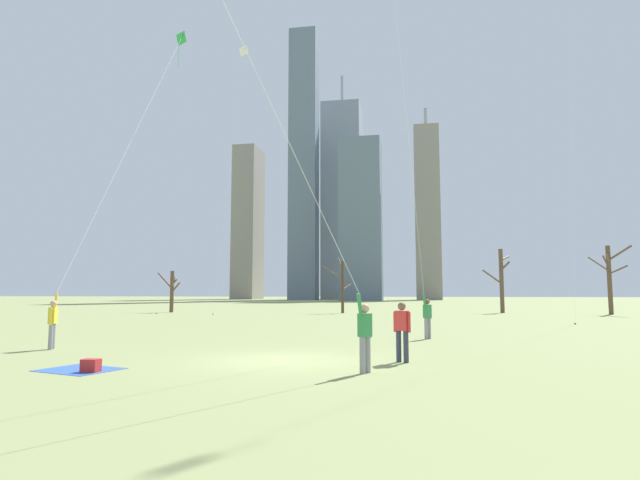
{
  "coord_description": "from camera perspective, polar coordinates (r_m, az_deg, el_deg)",
  "views": [
    {
      "loc": [
        3.58,
        -14.2,
        1.89
      ],
      "look_at": [
        0.0,
        6.0,
        3.97
      ],
      "focal_mm": 29.0,
      "sensor_mm": 36.0,
      "label": 1
    }
  ],
  "objects": [
    {
      "name": "ground_plane",
      "position": [
        14.77,
        -4.17,
        -13.13
      ],
      "size": [
        400.0,
        400.0,
        0.0
      ],
      "primitive_type": "plane",
      "color": "#848E56"
    },
    {
      "name": "kite_flyer_far_back_pink",
      "position": [
        11.16,
        -0.07,
        0.9
      ],
      "size": [
        4.84,
        7.88,
        12.76
      ],
      "color": "gray",
      "rests_on": "ground"
    },
    {
      "name": "kite_flyer_midfield_right_teal",
      "position": [
        20.69,
        10.72,
        2.26
      ],
      "size": [
        2.07,
        6.47,
        19.39
      ],
      "color": "gray",
      "rests_on": "ground"
    },
    {
      "name": "kite_flyer_midfield_left_green",
      "position": [
        21.11,
        -24.82,
        -1.77
      ],
      "size": [
        1.85,
        12.89,
        17.59
      ],
      "color": "gray",
      "rests_on": "ground"
    },
    {
      "name": "bystander_watching_nearby",
      "position": [
        14.44,
        9.04,
        -9.63
      ],
      "size": [
        0.47,
        0.33,
        1.62
      ],
      "color": "#33384C",
      "rests_on": "ground"
    },
    {
      "name": "distant_kite_high_overhead_white",
      "position": [
        55.5,
        -8.61,
        18.37
      ],
      "size": [
        0.61,
        7.15,
        27.05
      ],
      "color": "white",
      "rests_on": "ground"
    },
    {
      "name": "picnic_spot",
      "position": [
        13.99,
        -24.42,
        -12.67
      ],
      "size": [
        2.12,
        1.85,
        0.31
      ],
      "color": "#3359B2",
      "rests_on": "ground"
    },
    {
      "name": "bare_tree_rightmost",
      "position": [
        47.37,
        2.45,
        -4.98
      ],
      "size": [
        2.44,
        2.53,
        5.08
      ],
      "color": "#4C3828",
      "rests_on": "ground"
    },
    {
      "name": "bare_tree_center",
      "position": [
        50.96,
        29.35,
        -3.46
      ],
      "size": [
        3.31,
        3.05,
        5.9
      ],
      "color": "brown",
      "rests_on": "ground"
    },
    {
      "name": "bare_tree_right_of_center",
      "position": [
        51.11,
        -16.04,
        -5.27
      ],
      "size": [
        2.98,
        1.48,
        3.91
      ],
      "color": "brown",
      "rests_on": "ground"
    },
    {
      "name": "bare_tree_leftmost",
      "position": [
        50.77,
        19.38,
        -4.03
      ],
      "size": [
        2.77,
        2.29,
        5.9
      ],
      "color": "brown",
      "rests_on": "ground"
    },
    {
      "name": "skyline_mid_tower_right",
      "position": [
        120.81,
        4.58,
        2.19
      ],
      "size": [
        9.4,
        10.5,
        37.2
      ],
      "color": "slate",
      "rests_on": "ground"
    },
    {
      "name": "skyline_mid_tower_left",
      "position": [
        142.69,
        2.51,
        4.27
      ],
      "size": [
        10.45,
        11.53,
        62.73
      ],
      "color": "gray",
      "rests_on": "ground"
    },
    {
      "name": "skyline_slender_spire",
      "position": [
        130.49,
        -1.8,
        8.52
      ],
      "size": [
        6.8,
        5.69,
        68.24
      ],
      "color": "slate",
      "rests_on": "ground"
    },
    {
      "name": "skyline_wide_slab",
      "position": [
        145.99,
        -7.93,
        1.86
      ],
      "size": [
        6.28,
        10.99,
        42.32
      ],
      "color": "gray",
      "rests_on": "ground"
    },
    {
      "name": "skyline_squat_block",
      "position": [
        132.01,
        11.78,
        3.09
      ],
      "size": [
        6.17,
        5.1,
        48.64
      ],
      "color": "gray",
      "rests_on": "ground"
    }
  ]
}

